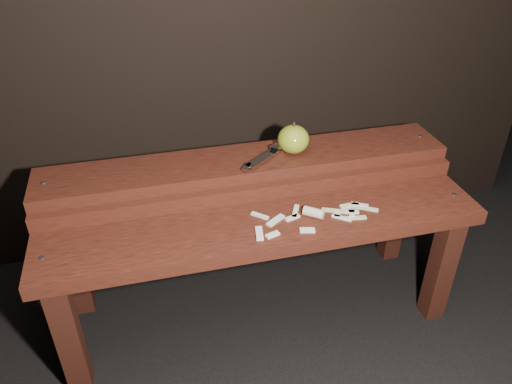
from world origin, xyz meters
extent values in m
plane|color=black|center=(0.00, 0.00, 0.00)|extent=(60.00, 60.00, 0.00)
cube|color=black|center=(-0.54, -0.10, 0.19)|extent=(0.06, 0.06, 0.38)
cube|color=black|center=(0.54, -0.10, 0.19)|extent=(0.06, 0.06, 0.38)
cube|color=#3E180E|center=(0.00, -0.05, 0.40)|extent=(1.20, 0.20, 0.04)
cylinder|color=slate|center=(-0.56, -0.05, 0.42)|extent=(0.01, 0.01, 0.00)
cylinder|color=slate|center=(0.56, -0.05, 0.42)|extent=(0.01, 0.01, 0.00)
cube|color=black|center=(-0.54, 0.20, 0.23)|extent=(0.06, 0.06, 0.46)
cube|color=black|center=(0.54, 0.20, 0.23)|extent=(0.06, 0.06, 0.46)
cube|color=#3E180E|center=(0.00, 0.07, 0.44)|extent=(1.20, 0.02, 0.05)
cube|color=#3E180E|center=(0.00, 0.17, 0.48)|extent=(1.20, 0.18, 0.04)
cylinder|color=slate|center=(-0.56, 0.17, 0.50)|extent=(0.01, 0.01, 0.00)
cylinder|color=slate|center=(0.56, 0.17, 0.50)|extent=(0.01, 0.01, 0.00)
ellipsoid|color=olive|center=(0.14, 0.17, 0.54)|extent=(0.09, 0.09, 0.08)
cylinder|color=#382314|center=(0.14, 0.17, 0.59)|extent=(0.01, 0.01, 0.01)
cube|color=maroon|center=(0.14, 0.22, 0.51)|extent=(0.10, 0.09, 0.02)
cube|color=silver|center=(0.09, 0.18, 0.51)|extent=(0.03, 0.04, 0.02)
cube|color=silver|center=(0.03, 0.13, 0.51)|extent=(0.11, 0.09, 0.00)
cube|color=silver|center=(-0.02, 0.10, 0.51)|extent=(0.04, 0.04, 0.00)
cube|color=beige|center=(0.24, -0.07, 0.42)|extent=(0.03, 0.04, 0.01)
cube|color=beige|center=(0.09, -0.02, 0.42)|extent=(0.04, 0.06, 0.01)
cube|color=beige|center=(0.07, -0.05, 0.42)|extent=(0.04, 0.03, 0.01)
cube|color=beige|center=(0.00, -0.10, 0.42)|extent=(0.04, 0.03, 0.01)
cube|color=beige|center=(0.27, -0.03, 0.42)|extent=(0.05, 0.03, 0.01)
cube|color=beige|center=(0.24, -0.06, 0.42)|extent=(0.04, 0.02, 0.01)
cube|color=beige|center=(-0.01, -0.02, 0.42)|extent=(0.04, 0.04, 0.01)
cube|color=beige|center=(0.24, -0.03, 0.42)|extent=(0.06, 0.02, 0.01)
cube|color=beige|center=(0.03, -0.05, 0.42)|extent=(0.06, 0.05, 0.01)
cube|color=beige|center=(-0.03, -0.09, 0.42)|extent=(0.03, 0.06, 0.01)
cube|color=beige|center=(0.09, -0.11, 0.42)|extent=(0.04, 0.03, 0.01)
cube|color=beige|center=(0.20, -0.08, 0.42)|extent=(0.05, 0.04, 0.01)
cube|color=beige|center=(0.20, -0.06, 0.42)|extent=(0.03, 0.04, 0.01)
cylinder|color=#C9BB8C|center=(0.13, -0.05, 0.43)|extent=(0.06, 0.05, 0.03)
cube|color=#BCC988|center=(0.28, -0.05, 0.42)|extent=(0.06, 0.05, 0.00)
cube|color=#BCC988|center=(0.19, -0.04, 0.42)|extent=(0.06, 0.04, 0.00)
cube|color=#BCC988|center=(0.23, -0.09, 0.42)|extent=(0.07, 0.02, 0.00)
camera|label=1|loc=(-0.29, -1.07, 1.21)|focal=35.00mm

